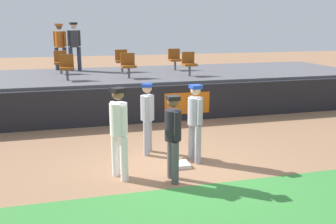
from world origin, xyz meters
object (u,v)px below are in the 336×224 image
(first_base, at_px, (180,165))
(seat_front_left, at_px, (67,66))
(player_umpire, at_px, (173,133))
(seat_back_right, at_px, (175,58))
(seat_back_center, at_px, (122,59))
(player_runner_visitor, at_px, (195,118))
(player_fielder_home, at_px, (119,127))
(spectator_capped, at_px, (74,43))
(seat_back_left, at_px, (61,61))
(player_coach_visitor, at_px, (147,114))
(spectator_hooded, at_px, (60,43))
(seat_front_right, at_px, (189,62))
(seat_front_center, at_px, (128,64))

(first_base, distance_m, seat_front_left, 6.06)
(player_umpire, distance_m, seat_back_right, 8.24)
(seat_back_center, bearing_deg, player_runner_visitor, -85.11)
(first_base, bearing_deg, player_fielder_home, -168.15)
(seat_back_right, bearing_deg, spectator_capped, 168.26)
(player_fielder_home, height_order, seat_back_left, seat_back_left)
(player_coach_visitor, distance_m, seat_back_center, 6.19)
(player_fielder_home, distance_m, seat_front_left, 5.77)
(seat_back_left, relative_size, spectator_hooded, 0.46)
(player_fielder_home, xyz_separation_m, spectator_capped, (-0.54, 8.26, 1.24))
(player_coach_visitor, relative_size, seat_back_left, 2.02)
(player_fielder_home, relative_size, spectator_capped, 0.99)
(seat_back_left, bearing_deg, seat_front_right, -22.22)
(player_coach_visitor, bearing_deg, player_umpire, 28.51)
(first_base, height_order, spectator_hooded, spectator_hooded)
(spectator_capped, bearing_deg, player_umpire, 83.75)
(first_base, height_order, seat_back_left, seat_back_left)
(player_coach_visitor, height_order, seat_front_center, seat_front_center)
(seat_back_center, relative_size, spectator_capped, 0.45)
(seat_back_right, relative_size, spectator_hooded, 0.46)
(seat_back_right, xyz_separation_m, seat_front_right, (0.01, -1.80, -0.00))
(seat_back_right, bearing_deg, seat_back_center, -180.00)
(player_coach_visitor, bearing_deg, player_fielder_home, -8.79)
(player_fielder_home, bearing_deg, seat_front_left, 165.43)
(spectator_hooded, bearing_deg, seat_back_center, 170.53)
(seat_back_right, relative_size, seat_back_left, 1.00)
(player_fielder_home, height_order, seat_back_center, seat_back_center)
(seat_back_right, xyz_separation_m, seat_front_center, (-2.17, -1.80, 0.00))
(first_base, height_order, seat_front_right, seat_front_right)
(player_coach_visitor, distance_m, seat_back_right, 6.65)
(seat_back_left, bearing_deg, spectator_capped, 55.41)
(seat_back_center, bearing_deg, spectator_hooded, 153.15)
(player_umpire, xyz_separation_m, seat_front_center, (0.15, 6.08, 0.71))
(seat_back_center, height_order, seat_front_center, same)
(seat_back_right, bearing_deg, seat_back_left, -180.00)
(player_umpire, bearing_deg, first_base, 151.73)
(player_fielder_home, xyz_separation_m, seat_front_center, (1.14, 5.66, 0.64))
(player_fielder_home, bearing_deg, first_base, 78.37)
(seat_front_left, height_order, spectator_hooded, spectator_hooded)
(spectator_hooded, bearing_deg, seat_front_center, 144.40)
(player_runner_visitor, xyz_separation_m, spectator_hooded, (-2.85, 8.08, 1.27))
(seat_front_right, xyz_separation_m, spectator_hooded, (-4.39, 2.94, 0.58))
(player_umpire, distance_m, seat_back_center, 7.91)
(seat_front_right, xyz_separation_m, spectator_capped, (-3.85, 2.60, 0.61))
(player_runner_visitor, bearing_deg, spectator_capped, -170.70)
(seat_front_left, relative_size, seat_front_right, 1.00)
(player_coach_visitor, xyz_separation_m, seat_front_right, (2.46, 4.34, 0.72))
(player_coach_visitor, height_order, spectator_capped, spectator_capped)
(player_umpire, xyz_separation_m, spectator_capped, (-1.53, 8.68, 1.32))
(seat_front_left, distance_m, spectator_capped, 2.69)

